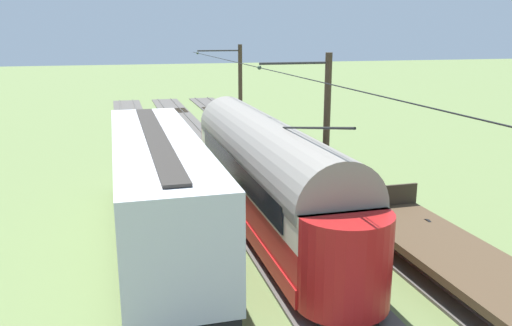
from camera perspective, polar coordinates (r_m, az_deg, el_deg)
name	(u,v)px	position (r m, az deg, el deg)	size (l,w,h in m)	color
ground_plane	(259,216)	(21.80, 0.31, -5.88)	(220.00, 220.00, 0.00)	olive
track_streetcar_siding	(348,204)	(23.48, 10.10, -4.49)	(2.80, 80.00, 0.18)	#56514C
track_adjacent_siding	(257,213)	(22.06, 0.09, -5.48)	(2.80, 80.00, 0.18)	#56514C
track_third_siding	(156,222)	(21.40, -10.94, -6.38)	(2.80, 80.00, 0.18)	#56514C
vintage_streetcar	(265,170)	(20.27, 1.02, -0.73)	(2.65, 17.09, 5.08)	red
boxcar_adjacent	(158,186)	(18.79, -10.72, -2.48)	(2.96, 14.10, 3.85)	silver
flatcar_far_siding	(505,288)	(15.71, 25.64, -12.20)	(2.80, 13.93, 1.60)	brown
catenary_pole_foreground	(239,92)	(36.02, -1.88, 7.83)	(3.11, 0.28, 6.68)	#423323
catenary_pole_mid_near	(324,131)	(21.72, 7.49, 3.54)	(3.11, 0.28, 6.68)	#423323
overhead_wire_run	(256,66)	(21.24, -0.01, 10.56)	(2.91, 34.31, 0.18)	black
switch_stand	(289,136)	(34.88, 3.61, 2.92)	(0.50, 0.30, 1.24)	black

